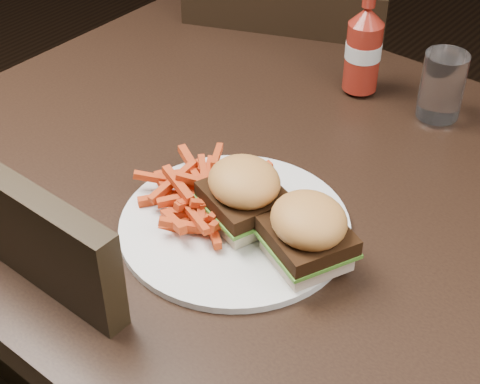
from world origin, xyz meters
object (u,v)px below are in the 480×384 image
Objects in this scene: plate at (235,225)px; tumbler at (442,86)px; chair_far at (294,132)px; ketchup_bottle at (363,57)px; dining_table at (330,215)px.

plate is 0.39m from tumbler.
ketchup_bottle reaches higher than chair_far.
dining_table reaches higher than chair_far.
tumbler is (0.01, 0.26, 0.08)m from dining_table.
ketchup_bottle is at bearing -177.59° from tumbler.
tumbler is (0.07, 0.38, 0.05)m from plate.
chair_far is 3.56× the size of ketchup_bottle.
dining_table is 0.71m from chair_far.
ketchup_bottle reaches higher than tumbler.
plate reaches higher than chair_far.
chair_far is at bearing 149.89° from tumbler.
ketchup_bottle reaches higher than plate.
dining_table is at bearing -92.22° from tumbler.
dining_table is 4.32× the size of plate.
ketchup_bottle is (-0.12, 0.26, 0.08)m from dining_table.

